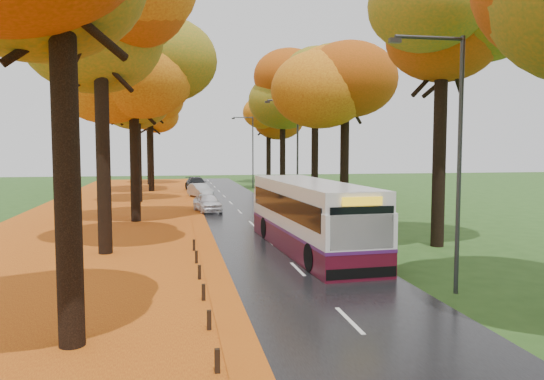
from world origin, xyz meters
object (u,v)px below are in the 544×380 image
object	(u,v)px
streetlamp_mid	(294,146)
streetlamp_near	(452,144)
streetlamp_far	(251,146)
car_dark	(196,184)
bus	(310,214)
car_silver	(200,190)
car_white	(207,203)

from	to	relation	value
streetlamp_mid	streetlamp_near	bearing A→B (deg)	-90.00
streetlamp_mid	streetlamp_far	xyz separation A→B (m)	(0.00, 22.00, 0.00)
streetlamp_far	car_dark	bearing A→B (deg)	-155.31
bus	car_dark	xyz separation A→B (m)	(-3.64, 33.61, -0.91)
streetlamp_far	car_silver	world-z (taller)	streetlamp_far
streetlamp_mid	car_silver	xyz separation A→B (m)	(-6.18, 11.29, -4.04)
streetlamp_mid	bus	size ratio (longest dim) A/B	0.68
car_silver	car_dark	size ratio (longest dim) A/B	0.81
streetlamp_far	car_white	xyz separation A→B (m)	(-6.19, -21.55, -4.03)
streetlamp_near	car_dark	bearing A→B (deg)	98.58
bus	car_silver	bearing A→B (deg)	94.61
streetlamp_near	car_silver	bearing A→B (deg)	100.52
streetlamp_far	car_white	size ratio (longest dim) A/B	2.13
streetlamp_near	car_white	bearing A→B (deg)	105.40
streetlamp_mid	streetlamp_far	bearing A→B (deg)	90.00
car_dark	streetlamp_mid	bearing A→B (deg)	-79.21
streetlamp_near	car_silver	distance (m)	34.10
streetlamp_far	streetlamp_mid	bearing A→B (deg)	-90.00
streetlamp_mid	car_dark	distance (m)	20.52
streetlamp_mid	car_white	world-z (taller)	streetlamp_mid
car_white	car_dark	bearing A→B (deg)	80.08
car_dark	bus	bearing A→B (deg)	-90.99
streetlamp_near	streetlamp_far	world-z (taller)	same
car_silver	car_dark	world-z (taller)	car_dark
bus	car_white	distance (m)	15.38
car_dark	car_silver	bearing A→B (deg)	-96.98
bus	car_white	size ratio (longest dim) A/B	3.12
car_white	streetlamp_far	bearing A→B (deg)	64.00
streetlamp_near	car_dark	xyz separation A→B (m)	(-6.21, 41.15, -3.99)
streetlamp_mid	car_silver	size ratio (longest dim) A/B	2.09
streetlamp_near	car_dark	size ratio (longest dim) A/B	1.69
car_silver	car_dark	xyz separation A→B (m)	(-0.03, 7.86, 0.06)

